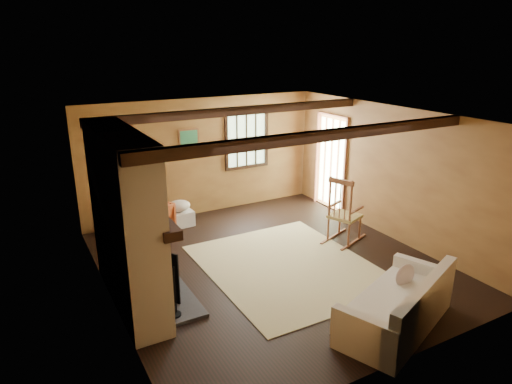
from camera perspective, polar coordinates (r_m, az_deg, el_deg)
ground at (r=7.53m, az=1.86°, el=-9.00°), size 5.50×5.50×0.00m
room_envelope at (r=7.25m, az=2.45°, el=3.78°), size 5.02×5.52×2.44m
fireplace at (r=6.31m, az=-15.72°, el=-4.27°), size 1.02×2.30×2.40m
rug at (r=7.47m, az=3.99°, el=-9.24°), size 2.50×3.00×0.01m
rocking_chair at (r=8.30m, az=10.91°, el=-2.77°), size 0.99×0.75×1.22m
sofa at (r=6.17m, az=17.55°, el=-13.73°), size 2.01×1.43×0.75m
firewood_pile at (r=9.09m, az=-17.12°, el=-4.04°), size 0.67×0.12×0.24m
laundry_basket at (r=9.08m, az=-9.51°, el=-3.27°), size 0.52×0.41×0.30m
basket_pillow at (r=8.99m, az=-9.60°, el=-1.72°), size 0.53×0.47×0.22m
armchair at (r=8.58m, az=-13.30°, el=-3.54°), size 0.98×0.99×0.66m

